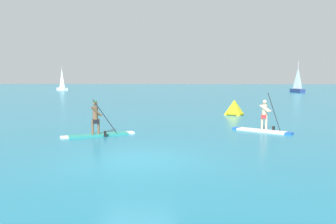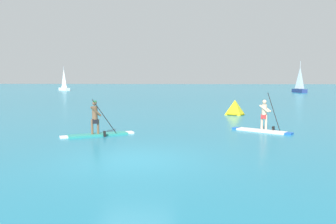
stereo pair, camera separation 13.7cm
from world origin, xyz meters
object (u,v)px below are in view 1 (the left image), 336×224
at_px(paddleboarder_mid_center, 98,128).
at_px(race_marker_buoy, 234,108).
at_px(sailboat_left_horizon, 62,87).
at_px(sailboat_right_horizon, 297,89).
at_px(paddleboarder_far_right, 263,124).

bearing_deg(paddleboarder_mid_center, race_marker_buoy, 22.84).
bearing_deg(sailboat_left_horizon, paddleboarder_mid_center, 158.41).
distance_m(sailboat_left_horizon, sailboat_right_horizon, 57.36).
height_order(paddleboarder_far_right, sailboat_right_horizon, sailboat_right_horizon).
distance_m(paddleboarder_mid_center, race_marker_buoy, 12.71).
bearing_deg(race_marker_buoy, paddleboarder_mid_center, -126.81).
xyz_separation_m(paddleboarder_far_right, race_marker_buoy, (-0.56, 8.17, 0.13)).
bearing_deg(race_marker_buoy, sailboat_left_horizon, 124.71).
xyz_separation_m(paddleboarder_far_right, sailboat_right_horizon, (18.16, 54.70, 0.50)).
height_order(race_marker_buoy, sailboat_right_horizon, sailboat_right_horizon).
bearing_deg(race_marker_buoy, paddleboarder_far_right, -86.05).
relative_size(race_marker_buoy, sailboat_right_horizon, 0.24).
distance_m(paddleboarder_mid_center, paddleboarder_far_right, 8.42).
bearing_deg(sailboat_right_horizon, paddleboarder_far_right, 151.87).
bearing_deg(paddleboarder_mid_center, sailboat_left_horizon, 84.70).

